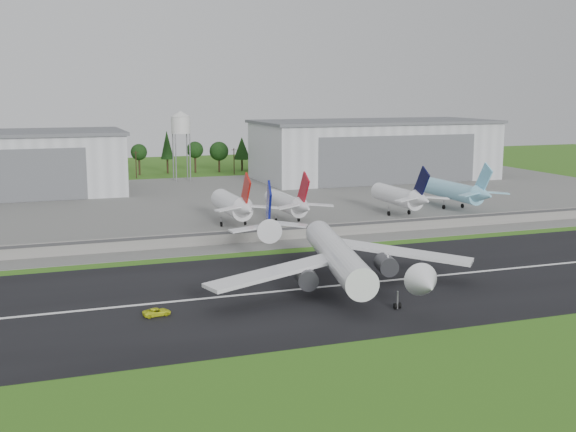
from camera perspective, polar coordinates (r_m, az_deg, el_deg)
name	(u,v)px	position (r m, az deg, el deg)	size (l,w,h in m)	color
ground	(406,295)	(138.02, 9.27, -6.17)	(600.00, 600.00, 0.00)	#345F16
runway	(381,281)	(146.50, 7.38, -5.15)	(320.00, 60.00, 0.10)	black
runway_centerline	(381,281)	(146.48, 7.38, -5.13)	(220.00, 1.00, 0.02)	white
apron	(235,202)	(247.44, -4.24, 1.09)	(320.00, 150.00, 0.10)	slate
blast_fence	(302,232)	(186.20, 1.11, -1.27)	(240.00, 0.61, 3.50)	gray
hangar_east	(374,149)	(314.62, 6.82, 5.24)	(102.00, 47.00, 25.20)	silver
water_tower	(181,122)	(306.95, -8.48, 7.32)	(8.40, 8.40, 29.40)	#99999E
utility_poles	(187,176)	(324.58, -8.02, 3.12)	(230.00, 3.00, 12.00)	black
treeline	(180,173)	(339.19, -8.54, 3.39)	(320.00, 16.00, 22.00)	black
main_airliner	(338,262)	(140.90, 4.00, -3.67)	(55.91, 58.81, 18.17)	white
ground_vehicle	(157,312)	(125.51, -10.32, -7.47)	(2.20, 4.77, 1.33)	yellow
parked_jet_red_a	(234,205)	(201.96, -4.26, 0.86)	(7.36, 31.29, 16.74)	white
parked_jet_red_b	(289,203)	(206.81, 0.09, 1.01)	(7.36, 31.29, 16.38)	white
parked_jet_navy	(402,197)	(221.63, 8.97, 1.53)	(7.36, 31.29, 16.55)	white
parked_jet_skyblue	(456,191)	(237.27, 13.15, 1.95)	(7.36, 37.29, 16.65)	#90DBF9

